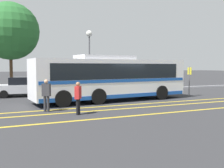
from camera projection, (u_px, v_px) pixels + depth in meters
ground_plane at (122, 100)px, 18.11m from camera, size 220.00×220.00×0.00m
lane_strip_0 at (127, 105)px, 16.02m from camera, size 30.79×0.20×0.01m
lane_strip_1 at (137, 108)px, 14.91m from camera, size 30.79×0.20×0.01m
lane_strip_2 at (157, 114)px, 13.05m from camera, size 30.79×0.20×0.01m
curb_strip at (83, 91)px, 23.82m from camera, size 38.79×0.36×0.15m
transit_bus at (112, 77)px, 17.90m from camera, size 11.25×3.37×3.09m
parked_car_1 at (22, 87)px, 20.46m from camera, size 4.38×2.03×1.53m
pedestrian_0 at (46, 93)px, 13.57m from camera, size 0.47×0.41×1.69m
pedestrian_1 at (78, 96)px, 12.73m from camera, size 0.42×0.47×1.60m
bus_stop_sign at (189, 78)px, 20.44m from camera, size 0.07×0.40×2.33m
street_lamp at (89, 44)px, 24.79m from camera, size 0.59×0.59×5.75m
tree_0 at (10, 31)px, 23.42m from camera, size 5.14×5.14×8.08m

